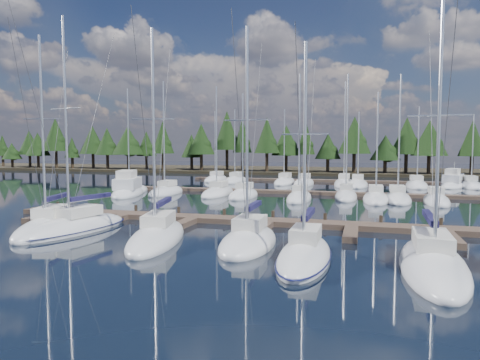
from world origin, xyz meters
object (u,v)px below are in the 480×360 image
(front_sailboat_3, at_px, (249,241))
(motor_yacht_right, at_px, (453,184))
(front_sailboat_1, at_px, (75,227))
(front_sailboat_0, at_px, (49,227))
(front_sailboat_2, at_px, (157,237))
(motor_yacht_left, at_px, (128,190))
(front_sailboat_4, at_px, (305,256))
(main_dock, at_px, (268,223))
(front_sailboat_5, at_px, (433,264))

(front_sailboat_3, relative_size, motor_yacht_right, 1.41)
(front_sailboat_3, bearing_deg, front_sailboat_1, 175.86)
(front_sailboat_0, distance_m, front_sailboat_2, 8.75)
(motor_yacht_left, bearing_deg, front_sailboat_1, -67.80)
(front_sailboat_3, bearing_deg, motor_yacht_left, 133.82)
(front_sailboat_3, relative_size, front_sailboat_4, 1.14)
(front_sailboat_1, height_order, motor_yacht_right, front_sailboat_1)
(front_sailboat_2, relative_size, front_sailboat_3, 1.02)
(front_sailboat_0, distance_m, front_sailboat_3, 14.52)
(main_dock, relative_size, front_sailboat_1, 2.87)
(front_sailboat_4, bearing_deg, front_sailboat_1, 168.52)
(front_sailboat_1, relative_size, motor_yacht_left, 1.45)
(front_sailboat_5, bearing_deg, front_sailboat_1, 171.93)
(main_dock, bearing_deg, front_sailboat_1, -155.10)
(motor_yacht_left, distance_m, motor_yacht_right, 46.62)
(front_sailboat_4, height_order, front_sailboat_5, front_sailboat_5)
(front_sailboat_0, relative_size, motor_yacht_left, 1.33)
(front_sailboat_2, bearing_deg, front_sailboat_4, -12.41)
(front_sailboat_0, xyz_separation_m, front_sailboat_2, (8.72, -0.77, -0.01))
(motor_yacht_left, relative_size, motor_yacht_right, 1.11)
(main_dock, xyz_separation_m, motor_yacht_left, (-21.28, 15.77, 0.34))
(motor_yacht_left, bearing_deg, motor_yacht_right, 29.36)
(main_dock, height_order, front_sailboat_4, front_sailboat_4)
(front_sailboat_5, bearing_deg, front_sailboat_2, 172.91)
(motor_yacht_right, bearing_deg, front_sailboat_0, -126.77)
(front_sailboat_2, relative_size, motor_yacht_left, 1.29)
(front_sailboat_0, bearing_deg, front_sailboat_1, 15.82)
(front_sailboat_1, distance_m, front_sailboat_3, 12.81)
(front_sailboat_4, bearing_deg, motor_yacht_right, 72.11)
(main_dock, bearing_deg, motor_yacht_right, 63.39)
(motor_yacht_left, xyz_separation_m, motor_yacht_right, (40.63, 22.86, -0.05))
(front_sailboat_3, distance_m, front_sailboat_4, 4.36)
(front_sailboat_1, height_order, front_sailboat_4, front_sailboat_1)
(main_dock, relative_size, motor_yacht_left, 4.17)
(front_sailboat_0, relative_size, front_sailboat_1, 0.92)
(front_sailboat_4, bearing_deg, front_sailboat_3, 146.49)
(main_dock, height_order, motor_yacht_right, motor_yacht_right)
(front_sailboat_2, height_order, front_sailboat_3, front_sailboat_2)
(front_sailboat_1, distance_m, front_sailboat_4, 16.75)
(front_sailboat_1, relative_size, motor_yacht_right, 1.61)
(front_sailboat_1, xyz_separation_m, front_sailboat_5, (22.48, -3.19, -0.01))
(front_sailboat_4, height_order, motor_yacht_left, front_sailboat_4)
(front_sailboat_0, distance_m, front_sailboat_5, 24.36)
(front_sailboat_5, distance_m, motor_yacht_left, 39.88)
(front_sailboat_4, relative_size, motor_yacht_left, 1.11)
(front_sailboat_5, bearing_deg, main_dock, 138.06)
(main_dock, relative_size, front_sailboat_2, 3.22)
(front_sailboat_3, distance_m, motor_yacht_left, 31.17)
(front_sailboat_1, bearing_deg, motor_yacht_right, 54.38)
(front_sailboat_1, relative_size, front_sailboat_4, 1.30)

